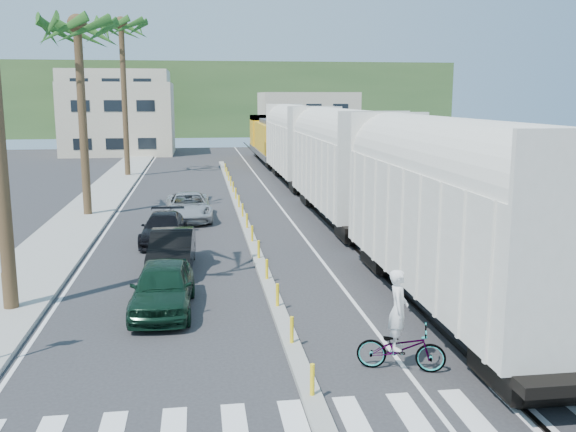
# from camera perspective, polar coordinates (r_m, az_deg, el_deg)

# --- Properties ---
(ground) EXTENTS (140.00, 140.00, 0.00)m
(ground) POSITION_cam_1_polar(r_m,az_deg,el_deg) (15.18, 1.47, -14.47)
(ground) COLOR #28282B
(ground) RESTS_ON ground
(sidewalk) EXTENTS (3.00, 90.00, 0.15)m
(sidewalk) POSITION_cam_1_polar(r_m,az_deg,el_deg) (39.57, -16.95, 0.85)
(sidewalk) COLOR gray
(sidewalk) RESTS_ON ground
(rails) EXTENTS (1.56, 100.00, 0.06)m
(rails) POSITION_cam_1_polar(r_m,az_deg,el_deg) (42.68, 1.90, 1.92)
(rails) COLOR black
(rails) RESTS_ON ground
(median) EXTENTS (0.45, 60.00, 0.85)m
(median) POSITION_cam_1_polar(r_m,az_deg,el_deg) (34.19, -4.05, -0.16)
(median) COLOR gray
(median) RESTS_ON ground
(crosswalk) EXTENTS (14.00, 2.20, 0.01)m
(crosswalk) POSITION_cam_1_polar(r_m,az_deg,el_deg) (13.42, 2.95, -18.01)
(crosswalk) COLOR silver
(crosswalk) RESTS_ON ground
(lane_markings) EXTENTS (9.42, 90.00, 0.01)m
(lane_markings) POSITION_cam_1_polar(r_m,az_deg,el_deg) (39.09, -7.71, 1.00)
(lane_markings) COLOR silver
(lane_markings) RESTS_ON ground
(freight_train) EXTENTS (3.00, 60.94, 5.85)m
(freight_train) POSITION_cam_1_polar(r_m,az_deg,el_deg) (39.08, 2.77, 5.37)
(freight_train) COLOR beige
(freight_train) RESTS_ON ground
(palm_trees) EXTENTS (3.50, 37.20, 13.75)m
(palm_trees) POSITION_cam_1_polar(r_m,az_deg,el_deg) (36.99, -17.79, 16.87)
(palm_trees) COLOR brown
(palm_trees) RESTS_ON ground
(buildings) EXTENTS (38.00, 27.00, 10.00)m
(buildings) POSITION_cam_1_polar(r_m,az_deg,el_deg) (85.34, -10.94, 8.96)
(buildings) COLOR #BFB298
(buildings) RESTS_ON ground
(hillside) EXTENTS (80.00, 20.00, 12.00)m
(hillside) POSITION_cam_1_polar(r_m,az_deg,el_deg) (113.59, -6.99, 10.25)
(hillside) COLOR #385628
(hillside) RESTS_ON ground
(car_lead) EXTENTS (2.13, 4.61, 1.53)m
(car_lead) POSITION_cam_1_polar(r_m,az_deg,el_deg) (19.86, -11.07, -6.21)
(car_lead) COLOR black
(car_lead) RESTS_ON ground
(car_second) EXTENTS (1.96, 4.62, 1.48)m
(car_second) POSITION_cam_1_polar(r_m,az_deg,el_deg) (24.56, -10.27, -3.00)
(car_second) COLOR black
(car_second) RESTS_ON ground
(car_third) EXTENTS (2.32, 4.72, 1.31)m
(car_third) POSITION_cam_1_polar(r_m,az_deg,el_deg) (29.10, -11.00, -1.08)
(car_third) COLOR black
(car_third) RESTS_ON ground
(car_rear) EXTENTS (2.77, 5.32, 1.43)m
(car_rear) POSITION_cam_1_polar(r_m,az_deg,el_deg) (34.35, -8.83, 0.85)
(car_rear) COLOR #ADAFB3
(car_rear) RESTS_ON ground
(cyclist) EXTENTS (2.03, 2.55, 2.47)m
(cyclist) POSITION_cam_1_polar(r_m,az_deg,el_deg) (15.68, 9.96, -10.71)
(cyclist) COLOR #9EA0A5
(cyclist) RESTS_ON ground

